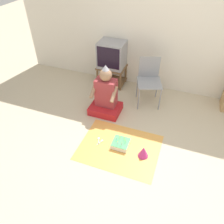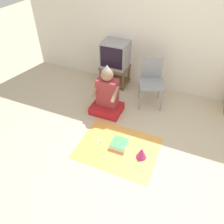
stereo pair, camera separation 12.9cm
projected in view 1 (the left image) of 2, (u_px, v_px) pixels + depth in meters
The scene contains 11 objects.
ground_plane at pixel (145, 157), 3.21m from camera, with size 16.00×16.00×0.00m, color beige.
wall_back at pixel (179, 27), 3.81m from camera, with size 6.40×0.06×2.55m.
tv_stand at pixel (112, 74), 4.60m from camera, with size 0.57×0.43×0.41m.
tv at pixel (112, 55), 4.33m from camera, with size 0.51×0.42×0.52m.
folding_chair at pixel (149, 78), 3.97m from camera, with size 0.55×0.55×0.85m.
person_seated at pixel (106, 97), 3.83m from camera, with size 0.54×0.43×0.93m.
party_cloth at pixel (119, 147), 3.35m from camera, with size 1.20×0.94×0.01m.
birthday_cake at pixel (121, 143), 3.35m from camera, with size 0.25×0.25×0.14m.
party_hat_blue at pixel (143, 152), 3.16m from camera, with size 0.16×0.16×0.18m.
plastic_spoon_near at pixel (99, 139), 3.47m from camera, with size 0.07×0.14×0.01m.
plastic_spoon_far at pixel (101, 141), 3.44m from camera, with size 0.06×0.14×0.01m.
Camera 1 is at (0.25, -2.08, 2.56)m, focal length 35.00 mm.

